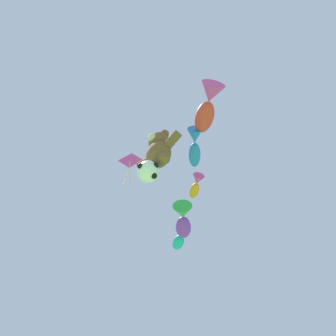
{
  "coord_description": "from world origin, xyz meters",
  "views": [
    {
      "loc": [
        6.32,
        -1.34,
        0.97
      ],
      "look_at": [
        1.89,
        3.24,
        10.75
      ],
      "focal_mm": 35.0,
      "sensor_mm": 36.0,
      "label": 1
    }
  ],
  "objects_px": {
    "soccer_ball_kite": "(148,172)",
    "fish_kite_teal": "(180,237)",
    "fish_kite_crimson": "(208,105)",
    "fish_kite_violet": "(183,220)",
    "teddy_bear_kite": "(159,150)",
    "diamond_kite": "(130,163)",
    "fish_kite_tangerine": "(196,185)",
    "fish_kite_cobalt": "(195,146)"
  },
  "relations": [
    {
      "from": "fish_kite_cobalt",
      "to": "fish_kite_tangerine",
      "type": "relative_size",
      "value": 1.32
    },
    {
      "from": "fish_kite_tangerine",
      "to": "fish_kite_violet",
      "type": "distance_m",
      "value": 2.31
    },
    {
      "from": "fish_kite_crimson",
      "to": "fish_kite_teal",
      "type": "distance_m",
      "value": 8.36
    },
    {
      "from": "fish_kite_crimson",
      "to": "diamond_kite",
      "type": "relative_size",
      "value": 0.8
    },
    {
      "from": "fish_kite_crimson",
      "to": "fish_kite_teal",
      "type": "height_order",
      "value": "fish_kite_teal"
    },
    {
      "from": "fish_kite_cobalt",
      "to": "diamond_kite",
      "type": "relative_size",
      "value": 0.64
    },
    {
      "from": "fish_kite_tangerine",
      "to": "teddy_bear_kite",
      "type": "bearing_deg",
      "value": -78.45
    },
    {
      "from": "soccer_ball_kite",
      "to": "fish_kite_violet",
      "type": "distance_m",
      "value": 5.83
    },
    {
      "from": "teddy_bear_kite",
      "to": "diamond_kite",
      "type": "bearing_deg",
      "value": 169.66
    },
    {
      "from": "fish_kite_violet",
      "to": "diamond_kite",
      "type": "xyz_separation_m",
      "value": [
        -0.06,
        -4.01,
        1.33
      ]
    },
    {
      "from": "fish_kite_cobalt",
      "to": "fish_kite_teal",
      "type": "height_order",
      "value": "fish_kite_teal"
    },
    {
      "from": "fish_kite_violet",
      "to": "fish_kite_teal",
      "type": "xyz_separation_m",
      "value": [
        -1.28,
        1.19,
        0.41
      ]
    },
    {
      "from": "fish_kite_crimson",
      "to": "fish_kite_violet",
      "type": "relative_size",
      "value": 1.04
    },
    {
      "from": "teddy_bear_kite",
      "to": "soccer_ball_kite",
      "type": "height_order",
      "value": "teddy_bear_kite"
    },
    {
      "from": "fish_kite_cobalt",
      "to": "fish_kite_violet",
      "type": "height_order",
      "value": "fish_kite_cobalt"
    },
    {
      "from": "soccer_ball_kite",
      "to": "teddy_bear_kite",
      "type": "bearing_deg",
      "value": 20.56
    },
    {
      "from": "teddy_bear_kite",
      "to": "fish_kite_violet",
      "type": "xyz_separation_m",
      "value": [
        -2.67,
        4.51,
        1.29
      ]
    },
    {
      "from": "fish_kite_crimson",
      "to": "fish_kite_cobalt",
      "type": "distance_m",
      "value": 2.11
    },
    {
      "from": "soccer_ball_kite",
      "to": "fish_kite_cobalt",
      "type": "relative_size",
      "value": 0.5
    },
    {
      "from": "soccer_ball_kite",
      "to": "diamond_kite",
      "type": "xyz_separation_m",
      "value": [
        -2.35,
        0.64,
        3.99
      ]
    },
    {
      "from": "soccer_ball_kite",
      "to": "fish_kite_violet",
      "type": "bearing_deg",
      "value": 116.17
    },
    {
      "from": "fish_kite_tangerine",
      "to": "fish_kite_crimson",
      "type": "bearing_deg",
      "value": -41.83
    },
    {
      "from": "soccer_ball_kite",
      "to": "fish_kite_cobalt",
      "type": "bearing_deg",
      "value": 56.2
    },
    {
      "from": "soccer_ball_kite",
      "to": "fish_kite_tangerine",
      "type": "relative_size",
      "value": 0.67
    },
    {
      "from": "soccer_ball_kite",
      "to": "fish_kite_violet",
      "type": "height_order",
      "value": "fish_kite_violet"
    },
    {
      "from": "fish_kite_tangerine",
      "to": "diamond_kite",
      "type": "xyz_separation_m",
      "value": [
        -2.05,
        -2.84,
        1.19
      ]
    },
    {
      "from": "fish_kite_teal",
      "to": "diamond_kite",
      "type": "distance_m",
      "value": 5.42
    },
    {
      "from": "fish_kite_cobalt",
      "to": "fish_kite_violet",
      "type": "xyz_separation_m",
      "value": [
        -3.45,
        2.92,
        -0.21
      ]
    },
    {
      "from": "soccer_ball_kite",
      "to": "diamond_kite",
      "type": "bearing_deg",
      "value": 164.75
    },
    {
      "from": "fish_kite_violet",
      "to": "diamond_kite",
      "type": "bearing_deg",
      "value": -90.91
    },
    {
      "from": "fish_kite_violet",
      "to": "fish_kite_teal",
      "type": "distance_m",
      "value": 1.8
    },
    {
      "from": "fish_kite_cobalt",
      "to": "fish_kite_tangerine",
      "type": "bearing_deg",
      "value": 129.96
    },
    {
      "from": "fish_kite_teal",
      "to": "diamond_kite",
      "type": "relative_size",
      "value": 0.61
    },
    {
      "from": "teddy_bear_kite",
      "to": "fish_kite_cobalt",
      "type": "distance_m",
      "value": 2.32
    },
    {
      "from": "fish_kite_tangerine",
      "to": "fish_kite_violet",
      "type": "height_order",
      "value": "fish_kite_violet"
    },
    {
      "from": "teddy_bear_kite",
      "to": "fish_kite_crimson",
      "type": "distance_m",
      "value": 2.96
    },
    {
      "from": "soccer_ball_kite",
      "to": "fish_kite_teal",
      "type": "bearing_deg",
      "value": 121.46
    },
    {
      "from": "teddy_bear_kite",
      "to": "fish_kite_violet",
      "type": "distance_m",
      "value": 5.39
    },
    {
      "from": "soccer_ball_kite",
      "to": "fish_kite_cobalt",
      "type": "distance_m",
      "value": 3.55
    },
    {
      "from": "fish_kite_cobalt",
      "to": "soccer_ball_kite",
      "type": "bearing_deg",
      "value": -123.8
    },
    {
      "from": "fish_kite_tangerine",
      "to": "soccer_ball_kite",
      "type": "bearing_deg",
      "value": -85.03
    },
    {
      "from": "fish_kite_violet",
      "to": "diamond_kite",
      "type": "relative_size",
      "value": 0.77
    }
  ]
}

